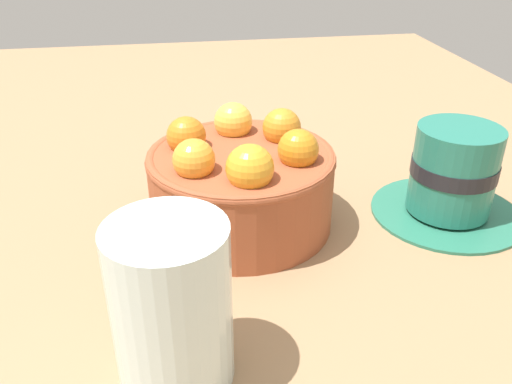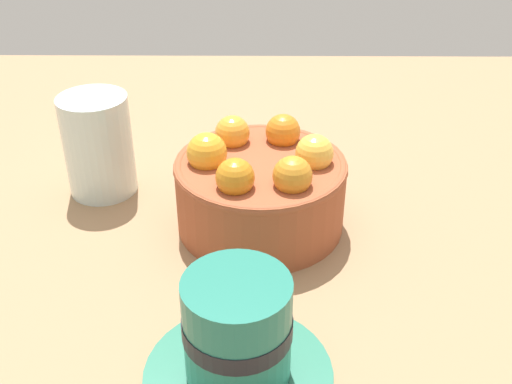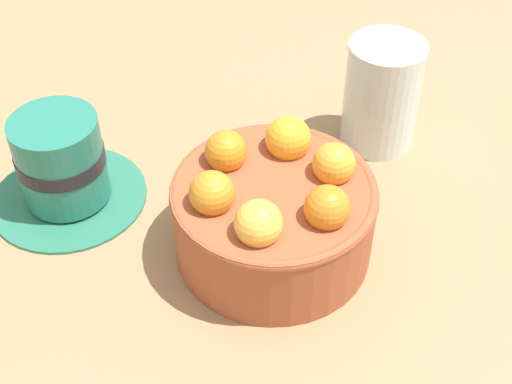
# 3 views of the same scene
# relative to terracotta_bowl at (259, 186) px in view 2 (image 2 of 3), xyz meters

# --- Properties ---
(ground_plane) EXTENTS (1.49, 1.01, 0.04)m
(ground_plane) POSITION_rel_terracotta_bowl_xyz_m (-0.00, -0.00, -0.07)
(ground_plane) COLOR #997551
(terracotta_bowl) EXTENTS (0.17, 0.17, 0.10)m
(terracotta_bowl) POSITION_rel_terracotta_bowl_xyz_m (0.00, 0.00, 0.00)
(terracotta_bowl) COLOR #9E4C2D
(terracotta_bowl) RESTS_ON ground_plane
(coffee_cup) EXTENTS (0.14, 0.14, 0.09)m
(coffee_cup) POSITION_rel_terracotta_bowl_xyz_m (0.02, 0.20, -0.00)
(coffee_cup) COLOR #297158
(coffee_cup) RESTS_ON ground_plane
(water_glass) EXTENTS (0.07, 0.07, 0.11)m
(water_glass) POSITION_rel_terracotta_bowl_xyz_m (0.18, -0.07, 0.01)
(water_glass) COLOR silver
(water_glass) RESTS_ON ground_plane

